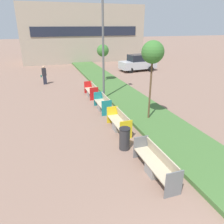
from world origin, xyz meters
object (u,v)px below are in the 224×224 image
at_px(parked_car_distant, 138,63).
at_px(street_lamp_post, 103,28).
at_px(bench_teal_frame, 103,105).
at_px(sapling_tree_far, 103,51).
at_px(sapling_tree_near, 153,53).
at_px(bench_grey_frame, 156,165).
at_px(bench_red_frame, 91,92).
at_px(bench_yellow_frame, 119,123).
at_px(litter_bin, 125,139).
at_px(pedestrian_walking, 44,75).

bearing_deg(parked_car_distant, street_lamp_post, -132.52).
distance_m(bench_teal_frame, sapling_tree_far, 7.33).
bearing_deg(sapling_tree_near, bench_grey_frame, -114.36).
xyz_separation_m(bench_teal_frame, bench_red_frame, (0.00, 3.03, 0.00)).
bearing_deg(bench_teal_frame, bench_yellow_frame, -89.97).
distance_m(bench_yellow_frame, bench_red_frame, 6.00).
height_order(litter_bin, parked_car_distant, parked_car_distant).
distance_m(bench_red_frame, sapling_tree_near, 6.67).
height_order(bench_teal_frame, litter_bin, litter_bin).
bearing_deg(parked_car_distant, sapling_tree_near, -117.78).
bearing_deg(bench_red_frame, bench_grey_frame, -89.97).
xyz_separation_m(bench_grey_frame, bench_red_frame, (-0.01, 9.76, -0.01)).
relative_size(litter_bin, pedestrian_walking, 0.60).
height_order(bench_teal_frame, sapling_tree_near, sapling_tree_near).
bearing_deg(sapling_tree_far, bench_grey_frame, -98.42).
xyz_separation_m(bench_teal_frame, sapling_tree_near, (1.98, -2.37, 3.37)).
bearing_deg(bench_grey_frame, sapling_tree_near, 65.64).
height_order(litter_bin, pedestrian_walking, pedestrian_walking).
height_order(litter_bin, sapling_tree_far, sapling_tree_far).
height_order(bench_red_frame, pedestrian_walking, pedestrian_walking).
bearing_deg(parked_car_distant, litter_bin, -122.10).
relative_size(sapling_tree_far, parked_car_distant, 0.79).
distance_m(bench_teal_frame, litter_bin, 4.77).
bearing_deg(bench_teal_frame, bench_grey_frame, -89.95).
distance_m(bench_teal_frame, street_lamp_post, 4.91).
bearing_deg(bench_grey_frame, litter_bin, 102.17).
xyz_separation_m(street_lamp_post, sapling_tree_far, (1.36, 4.76, -1.99)).
distance_m(sapling_tree_near, sapling_tree_far, 9.00).
height_order(bench_red_frame, sapling_tree_far, sapling_tree_far).
distance_m(sapling_tree_near, parked_car_distant, 14.52).
distance_m(bench_grey_frame, sapling_tree_far, 13.70).
bearing_deg(bench_grey_frame, parked_car_distant, 67.14).
bearing_deg(sapling_tree_near, bench_red_frame, 110.11).
xyz_separation_m(street_lamp_post, parked_car_distant, (6.78, 8.97, -3.96)).
bearing_deg(street_lamp_post, bench_red_frame, 117.10).
relative_size(street_lamp_post, sapling_tree_far, 2.60).
height_order(bench_teal_frame, parked_car_distant, parked_car_distant).
bearing_deg(bench_teal_frame, pedestrian_walking, 111.85).
relative_size(bench_grey_frame, bench_teal_frame, 1.27).
height_order(sapling_tree_near, pedestrian_walking, sapling_tree_near).
height_order(bench_yellow_frame, sapling_tree_far, sapling_tree_far).
xyz_separation_m(bench_red_frame, sapling_tree_far, (1.98, 3.56, 2.53)).
relative_size(bench_red_frame, pedestrian_walking, 1.16).
height_order(street_lamp_post, sapling_tree_far, street_lamp_post).
xyz_separation_m(bench_yellow_frame, street_lamp_post, (0.61, 4.80, 4.51)).
relative_size(bench_yellow_frame, sapling_tree_far, 0.59).
relative_size(sapling_tree_far, pedestrian_walking, 2.07).
distance_m(litter_bin, parked_car_distant, 17.41).
height_order(bench_grey_frame, bench_red_frame, same).
relative_size(sapling_tree_near, parked_car_distant, 1.00).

